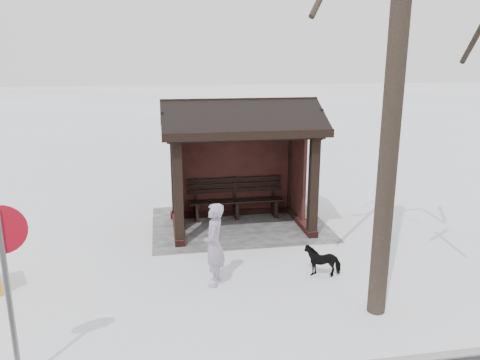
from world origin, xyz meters
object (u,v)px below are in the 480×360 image
at_px(pedestrian, 214,245).
at_px(dog, 322,260).
at_px(road_sign, 4,259).
at_px(bus_shelter, 239,137).

bearing_deg(pedestrian, dog, 106.04).
relative_size(dog, road_sign, 0.29).
relative_size(pedestrian, dog, 2.27).
bearing_deg(road_sign, bus_shelter, -136.08).
distance_m(bus_shelter, pedestrian, 3.43).
bearing_deg(road_sign, pedestrian, -151.53).
height_order(bus_shelter, road_sign, bus_shelter).
xyz_separation_m(bus_shelter, road_sign, (3.70, 5.21, -0.47)).
height_order(dog, road_sign, road_sign).
height_order(pedestrian, dog, pedestrian).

